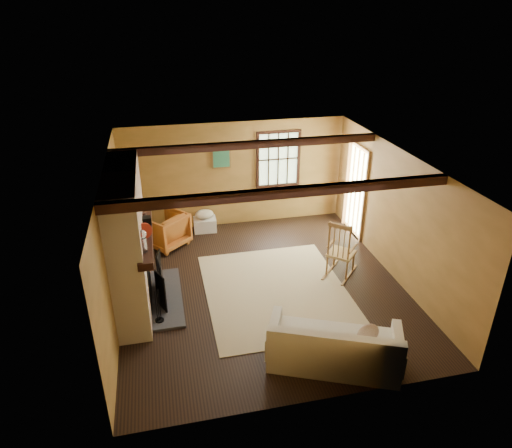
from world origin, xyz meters
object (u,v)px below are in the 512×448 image
object	(u,v)px
rocking_chair	(341,252)
sofa	(334,349)
laundry_basket	(205,224)
fireplace	(131,246)
armchair	(165,230)

from	to	relation	value
rocking_chair	sofa	xyz separation A→B (m)	(-0.99, -2.25, -0.21)
laundry_basket	sofa	bearing A→B (deg)	-74.58
rocking_chair	fireplace	bearing A→B (deg)	43.42
fireplace	laundry_basket	distance (m)	3.06
fireplace	armchair	distance (m)	2.19
fireplace	sofa	bearing A→B (deg)	-38.10
laundry_basket	armchair	size ratio (longest dim) A/B	0.61
fireplace	laundry_basket	size ratio (longest dim) A/B	4.80
fireplace	rocking_chair	size ratio (longest dim) A/B	2.11
sofa	armchair	size ratio (longest dim) A/B	2.50
sofa	armchair	xyz separation A→B (m)	(-2.18, 4.14, 0.10)
laundry_basket	armchair	distance (m)	1.06
armchair	sofa	bearing A→B (deg)	77.60
sofa	armchair	distance (m)	4.68
laundry_basket	armchair	bearing A→B (deg)	-149.57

